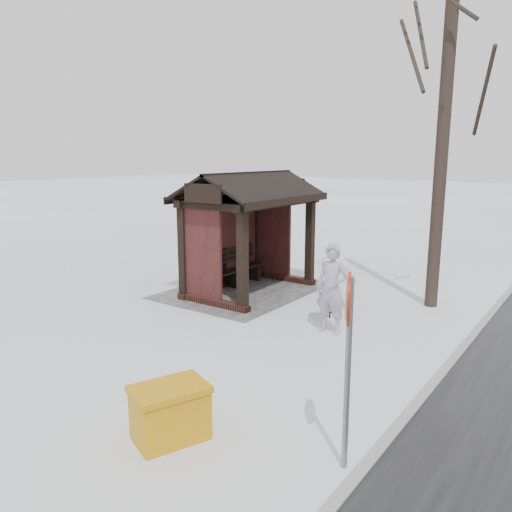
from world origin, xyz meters
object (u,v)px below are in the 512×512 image
Objects in this scene: pedestrian at (332,289)px; road_sign at (348,330)px; dog at (329,302)px; grit_bin at (170,412)px; tree_near at (451,27)px; bus_shelter at (245,208)px.

pedestrian is 4.49m from road_sign.
grit_bin is (5.60, 0.73, 0.07)m from dog.
tree_near is 5.00× the size of pedestrian.
road_sign is (6.87, 1.08, -4.51)m from tree_near.
bus_shelter is at bearing -71.01° from tree_near.
dog is at bearing -150.84° from grit_bin.
bus_shelter is 3.33m from dog.
road_sign is at bearing 8.96° from tree_near.
road_sign is at bearing -74.71° from dog.
grit_bin is at bearing -6.89° from tree_near.
pedestrian reaches higher than grit_bin.
grit_bin is at bearing -94.19° from road_sign.
road_sign is at bearing 132.04° from grit_bin.
tree_near reaches higher than grit_bin.
dog is 5.74m from road_sign.
grit_bin is 0.48× the size of road_sign.
pedestrian is at bearing -19.75° from tree_near.
dog is (0.51, 2.71, -1.87)m from bus_shelter.
bus_shelter is 5.22× the size of dog.
dog is (-1.00, -0.57, -0.61)m from pedestrian.
grit_bin is (6.11, 3.44, -1.81)m from bus_shelter.
road_sign is (4.86, 2.73, 1.36)m from dog.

